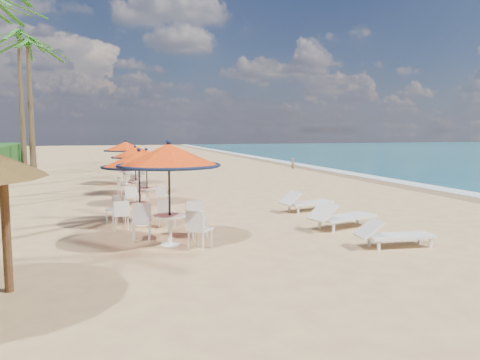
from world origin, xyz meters
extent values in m
plane|color=tan|center=(0.00, 0.00, 0.00)|extent=(160.00, 160.00, 0.00)
cube|color=white|center=(9.30, 10.00, 0.00)|extent=(1.20, 140.00, 0.04)
cube|color=olive|center=(8.40, 10.00, 0.00)|extent=(1.40, 140.00, 0.02)
cylinder|color=black|center=(-4.68, 0.39, 1.25)|extent=(0.05, 0.05, 2.49)
cone|color=#F44515|center=(-4.68, 0.39, 2.22)|extent=(2.49, 2.49, 0.54)
torus|color=#101932|center=(-4.68, 0.39, 1.97)|extent=(2.49, 2.49, 0.08)
sphere|color=#101932|center=(-4.68, 0.39, 2.54)|extent=(0.13, 0.13, 0.13)
cylinder|color=white|center=(-4.68, 0.39, 0.74)|extent=(0.76, 0.76, 0.04)
cylinder|color=white|center=(-4.68, 0.39, 0.38)|extent=(0.09, 0.09, 0.76)
cylinder|color=black|center=(-5.17, 3.15, 1.10)|extent=(0.05, 0.05, 2.20)
cone|color=#F44515|center=(-5.17, 3.15, 1.96)|extent=(2.20, 2.20, 0.48)
torus|color=#101932|center=(-5.17, 3.15, 1.74)|extent=(2.21, 2.21, 0.07)
sphere|color=#101932|center=(-5.17, 3.15, 2.24)|extent=(0.12, 0.12, 0.12)
cylinder|color=white|center=(-5.17, 3.15, 0.65)|extent=(0.67, 0.67, 0.04)
cylinder|color=white|center=(-5.17, 3.15, 0.34)|extent=(0.08, 0.08, 0.67)
cylinder|color=black|center=(-4.59, 7.01, 1.03)|extent=(0.04, 0.04, 2.07)
cone|color=#F44515|center=(-4.59, 7.01, 1.84)|extent=(2.07, 2.07, 0.45)
torus|color=#101932|center=(-4.59, 7.01, 1.64)|extent=(2.07, 2.07, 0.06)
sphere|color=#101932|center=(-4.59, 7.01, 2.10)|extent=(0.11, 0.11, 0.11)
cylinder|color=white|center=(-4.59, 7.01, 0.61)|extent=(0.63, 0.63, 0.04)
cylinder|color=white|center=(-4.59, 7.01, 0.31)|extent=(0.07, 0.07, 0.63)
cylinder|color=black|center=(-4.79, 10.04, 1.04)|extent=(0.05, 0.05, 2.07)
cone|color=#F44515|center=(-4.79, 10.04, 1.85)|extent=(2.07, 2.07, 0.45)
torus|color=#101932|center=(-4.79, 10.04, 1.64)|extent=(2.07, 2.07, 0.06)
sphere|color=#101932|center=(-4.79, 10.04, 2.11)|extent=(0.11, 0.11, 0.11)
cylinder|color=white|center=(-4.79, 10.04, 0.61)|extent=(0.63, 0.63, 0.04)
cylinder|color=white|center=(-4.79, 10.04, 0.32)|extent=(0.07, 0.07, 0.63)
cylinder|color=black|center=(-4.97, 14.19, 1.11)|extent=(0.05, 0.05, 2.22)
cone|color=#F44515|center=(-4.97, 14.19, 1.98)|extent=(2.22, 2.22, 0.48)
torus|color=#101932|center=(-4.97, 14.19, 1.76)|extent=(2.22, 2.22, 0.07)
sphere|color=#101932|center=(-4.97, 14.19, 2.26)|extent=(0.12, 0.12, 0.12)
cylinder|color=white|center=(-4.97, 14.19, 0.66)|extent=(0.68, 0.68, 0.04)
cylinder|color=white|center=(-4.97, 14.19, 0.34)|extent=(0.08, 0.08, 0.68)
cube|color=white|center=(0.62, -1.34, 0.27)|extent=(1.69, 0.76, 0.07)
cube|color=white|center=(-0.19, -1.26, 0.48)|extent=(0.60, 0.65, 0.41)
cube|color=white|center=(0.62, -1.34, 0.12)|extent=(0.06, 0.06, 0.23)
cube|color=white|center=(0.52, 1.06, 0.31)|extent=(1.99, 1.18, 0.08)
cube|color=white|center=(-0.38, 0.80, 0.55)|extent=(0.79, 0.83, 0.46)
cube|color=white|center=(0.52, 1.06, 0.13)|extent=(0.07, 0.07, 0.26)
cube|color=white|center=(0.75, 3.98, 0.28)|extent=(1.82, 1.01, 0.07)
cube|color=white|center=(-0.09, 3.78, 0.51)|extent=(0.70, 0.74, 0.43)
cube|color=white|center=(0.75, 3.98, 0.12)|extent=(0.06, 0.06, 0.24)
cylinder|color=brown|center=(-7.85, -2.08, 1.12)|extent=(0.15, 0.15, 2.24)
cone|color=brown|center=(-10.50, 22.60, 4.19)|extent=(0.44, 0.44, 8.38)
sphere|color=#26601B|center=(-10.50, 22.60, 8.38)|extent=(0.56, 0.56, 0.56)
cone|color=brown|center=(-11.64, 26.81, 4.84)|extent=(0.44, 0.44, 9.68)
sphere|color=#26601B|center=(-11.64, 26.81, 9.68)|extent=(0.56, 0.56, 0.56)
imported|color=#906A49|center=(6.91, 19.96, 0.45)|extent=(0.33, 0.39, 0.90)
camera|label=1|loc=(-6.26, -10.84, 2.81)|focal=35.00mm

